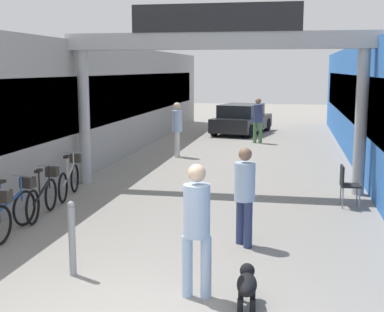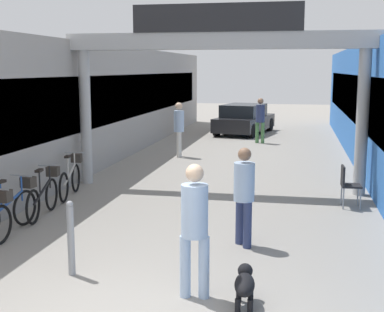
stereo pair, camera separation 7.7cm
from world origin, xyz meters
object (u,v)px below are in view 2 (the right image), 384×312
Objects in this scene: pedestrian_carrying_crate at (179,126)px; bollard_post_metal at (71,237)px; bicycle_black_third at (45,194)px; cafe_chair_black_nearer at (347,182)px; pedestrian_companion at (244,190)px; pedestrian_with_dog at (195,222)px; bicycle_blue_second at (10,208)px; dog_on_leash at (245,283)px; parked_car_black at (244,119)px; pedestrian_elderly_walking at (260,117)px; bicycle_silver_farthest at (71,177)px.

bollard_post_metal is (0.75, -10.38, -0.50)m from pedestrian_carrying_crate.
cafe_chair_black_nearer is (5.96, 1.81, 0.10)m from bicycle_black_third.
pedestrian_companion is 4.24m from bicycle_black_third.
bollard_post_metal is 6.22m from cafe_chair_black_nearer.
bicycle_blue_second is at bearing 150.51° from pedestrian_with_dog.
dog_on_leash is at bearing -12.04° from bollard_post_metal.
pedestrian_carrying_crate is 0.42× the size of parked_car_black.
bicycle_blue_second reaches higher than cafe_chair_black_nearer.
pedestrian_with_dog is 0.97m from dog_on_leash.
parked_car_black is at bearing 95.67° from dog_on_leash.
pedestrian_companion is 4.21m from bicycle_blue_second.
pedestrian_carrying_crate reaches higher than pedestrian_companion.
cafe_chair_black_nearer is (2.50, -9.62, -0.48)m from pedestrian_elderly_walking.
pedestrian_companion is 0.91× the size of pedestrian_carrying_crate.
pedestrian_carrying_crate is 7.57m from cafe_chair_black_nearer.
pedestrian_with_dog reaches higher than cafe_chair_black_nearer.
pedestrian_with_dog is at bearing -29.49° from bicycle_blue_second.
bollard_post_metal is at bearing -92.42° from parked_car_black.
parked_car_black is (0.73, 17.32, 0.10)m from bollard_post_metal.
pedestrian_carrying_crate is at bearing -121.83° from pedestrian_elderly_walking.
bicycle_silver_farthest is at bearing -101.92° from parked_car_black.
bicycle_silver_farthest is 13.11m from parked_car_black.
pedestrian_companion is 2.37m from dog_on_leash.
bicycle_black_third is 1.00× the size of bicycle_silver_farthest.
pedestrian_carrying_crate reaches higher than bicycle_black_third.
pedestrian_carrying_crate is 1.08× the size of bicycle_silver_farthest.
bicycle_blue_second is at bearing 138.06° from bollard_post_metal.
pedestrian_companion is at bearing 0.08° from bicycle_blue_second.
pedestrian_with_dog is at bearing -114.56° from cafe_chair_black_nearer.
bicycle_black_third is 3.35m from bollard_post_metal.
parked_car_black is (-1.12, 17.72, -0.35)m from pedestrian_with_dog.
dog_on_leash is (0.24, -2.27, -0.65)m from pedestrian_companion.
pedestrian_companion reaches higher than bicycle_blue_second.
pedestrian_carrying_crate reaches higher than bicycle_blue_second.
bicycle_black_third is at bearing -84.21° from bicycle_silver_farthest.
bicycle_silver_farthest is 1.55× the size of bollard_post_metal.
bicycle_silver_farthest is 1.89× the size of cafe_chair_black_nearer.
pedestrian_carrying_crate is at bearing -102.04° from parked_car_black.
pedestrian_companion is at bearing 96.11° from dog_on_leash.
cafe_chair_black_nearer is at bearing 56.86° from pedestrian_companion.
bicycle_blue_second is 1.10m from bicycle_black_third.
dog_on_leash is (3.25, -10.92, -0.76)m from pedestrian_carrying_crate.
pedestrian_elderly_walking is 1.64× the size of bollard_post_metal.
bicycle_blue_second is 15.81m from parked_car_black.
bicycle_black_third is (-1.06, -7.56, -0.61)m from pedestrian_carrying_crate.
bicycle_silver_farthest is (-3.83, 4.90, -0.56)m from pedestrian_with_dog.
pedestrian_elderly_walking reaches higher than cafe_chair_black_nearer.
bicycle_black_third is at bearing 83.97° from bicycle_blue_second.
pedestrian_with_dog is at bearing -86.38° from parked_car_black.
bicycle_blue_second and bicycle_silver_farthest have the same top height.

